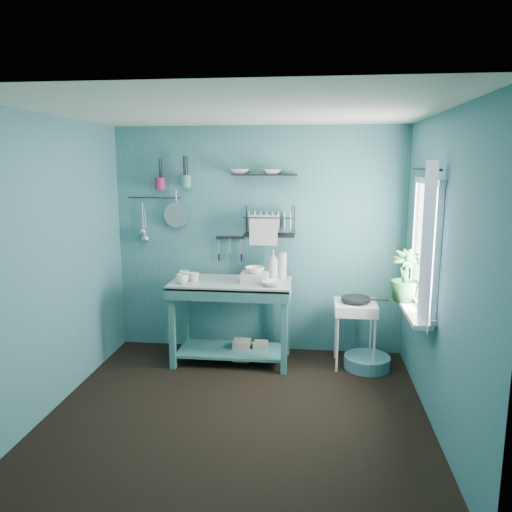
# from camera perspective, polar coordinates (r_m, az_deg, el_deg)

# --- Properties ---
(floor) EXTENTS (3.20, 3.20, 0.00)m
(floor) POSITION_cam_1_polar(r_m,az_deg,el_deg) (4.51, -1.99, -17.19)
(floor) COLOR black
(floor) RESTS_ON ground
(ceiling) EXTENTS (3.20, 3.20, 0.00)m
(ceiling) POSITION_cam_1_polar(r_m,az_deg,el_deg) (4.01, -2.23, 16.27)
(ceiling) COLOR silver
(ceiling) RESTS_ON ground
(wall_back) EXTENTS (3.20, 0.00, 3.20)m
(wall_back) POSITION_cam_1_polar(r_m,az_deg,el_deg) (5.54, 0.28, 1.75)
(wall_back) COLOR #397075
(wall_back) RESTS_ON ground
(wall_front) EXTENTS (3.20, 0.00, 3.20)m
(wall_front) POSITION_cam_1_polar(r_m,az_deg,el_deg) (2.66, -7.12, -8.19)
(wall_front) COLOR #397075
(wall_front) RESTS_ON ground
(wall_left) EXTENTS (0.00, 3.00, 3.00)m
(wall_left) POSITION_cam_1_polar(r_m,az_deg,el_deg) (4.60, -22.19, -0.88)
(wall_left) COLOR #397075
(wall_left) RESTS_ON ground
(wall_right) EXTENTS (0.00, 3.00, 3.00)m
(wall_right) POSITION_cam_1_polar(r_m,az_deg,el_deg) (4.15, 20.29, -1.93)
(wall_right) COLOR #397075
(wall_right) RESTS_ON ground
(work_counter) EXTENTS (1.29, 0.71, 0.89)m
(work_counter) POSITION_cam_1_polar(r_m,az_deg,el_deg) (5.35, -2.80, -7.50)
(work_counter) COLOR #35706E
(work_counter) RESTS_ON floor
(mug_left) EXTENTS (0.12, 0.12, 0.10)m
(mug_left) POSITION_cam_1_polar(r_m,az_deg,el_deg) (5.17, -8.40, -2.60)
(mug_left) COLOR white
(mug_left) RESTS_ON work_counter
(mug_mid) EXTENTS (0.14, 0.14, 0.09)m
(mug_mid) POSITION_cam_1_polar(r_m,az_deg,el_deg) (5.24, -7.06, -2.41)
(mug_mid) COLOR white
(mug_mid) RESTS_ON work_counter
(mug_right) EXTENTS (0.17, 0.17, 0.10)m
(mug_right) POSITION_cam_1_polar(r_m,az_deg,el_deg) (5.32, -8.17, -2.20)
(mug_right) COLOR white
(mug_right) RESTS_ON work_counter
(wash_tub) EXTENTS (0.28, 0.22, 0.10)m
(wash_tub) POSITION_cam_1_polar(r_m,az_deg,el_deg) (5.16, -0.14, -2.48)
(wash_tub) COLOR beige
(wash_tub) RESTS_ON work_counter
(tub_bowl) EXTENTS (0.20, 0.19, 0.06)m
(tub_bowl) POSITION_cam_1_polar(r_m,az_deg,el_deg) (5.14, -0.14, -1.60)
(tub_bowl) COLOR white
(tub_bowl) RESTS_ON wash_tub
(soap_bottle) EXTENTS (0.11, 0.12, 0.30)m
(soap_bottle) POSITION_cam_1_polar(r_m,az_deg,el_deg) (5.34, 1.95, -0.95)
(soap_bottle) COLOR beige
(soap_bottle) RESTS_ON work_counter
(water_bottle) EXTENTS (0.09, 0.09, 0.28)m
(water_bottle) POSITION_cam_1_polar(r_m,az_deg,el_deg) (5.35, 3.04, -1.03)
(water_bottle) COLOR silver
(water_bottle) RESTS_ON work_counter
(counter_bowl) EXTENTS (0.22, 0.22, 0.05)m
(counter_bowl) POSITION_cam_1_polar(r_m,az_deg,el_deg) (5.02, 1.95, -3.13)
(counter_bowl) COLOR white
(counter_bowl) RESTS_ON work_counter
(hotplate_stand) EXTENTS (0.44, 0.44, 0.69)m
(hotplate_stand) POSITION_cam_1_polar(r_m,az_deg,el_deg) (5.37, 11.18, -8.75)
(hotplate_stand) COLOR white
(hotplate_stand) RESTS_ON floor
(frying_pan) EXTENTS (0.30, 0.30, 0.03)m
(frying_pan) POSITION_cam_1_polar(r_m,az_deg,el_deg) (5.26, 11.33, -4.83)
(frying_pan) COLOR black
(frying_pan) RESTS_ON hotplate_stand
(knife_strip) EXTENTS (0.32, 0.07, 0.03)m
(knife_strip) POSITION_cam_1_polar(r_m,az_deg,el_deg) (5.55, -2.97, 2.10)
(knife_strip) COLOR black
(knife_strip) RESTS_ON wall_back
(dish_rack) EXTENTS (0.57, 0.28, 0.32)m
(dish_rack) POSITION_cam_1_polar(r_m,az_deg,el_deg) (5.37, 1.54, 3.99)
(dish_rack) COLOR black
(dish_rack) RESTS_ON wall_back
(upper_shelf) EXTENTS (0.71, 0.20, 0.02)m
(upper_shelf) POSITION_cam_1_polar(r_m,az_deg,el_deg) (5.37, 0.99, 9.26)
(upper_shelf) COLOR black
(upper_shelf) RESTS_ON wall_back
(shelf_bowl_left) EXTENTS (0.22, 0.22, 0.05)m
(shelf_bowl_left) POSITION_cam_1_polar(r_m,az_deg,el_deg) (5.40, -1.85, 9.81)
(shelf_bowl_left) COLOR white
(shelf_bowl_left) RESTS_ON upper_shelf
(shelf_bowl_right) EXTENTS (0.21, 0.21, 0.05)m
(shelf_bowl_right) POSITION_cam_1_polar(r_m,az_deg,el_deg) (5.36, 1.88, 9.97)
(shelf_bowl_right) COLOR white
(shelf_bowl_right) RESTS_ON upper_shelf
(utensil_cup_magenta) EXTENTS (0.11, 0.11, 0.13)m
(utensil_cup_magenta) POSITION_cam_1_polar(r_m,az_deg,el_deg) (5.63, -10.90, 8.13)
(utensil_cup_magenta) COLOR #9A1C4B
(utensil_cup_magenta) RESTS_ON wall_back
(utensil_cup_teal) EXTENTS (0.11, 0.11, 0.13)m
(utensil_cup_teal) POSITION_cam_1_polar(r_m,az_deg,el_deg) (5.55, -7.99, 8.46)
(utensil_cup_teal) COLOR teal
(utensil_cup_teal) RESTS_ON wall_back
(colander) EXTENTS (0.28, 0.03, 0.28)m
(colander) POSITION_cam_1_polar(r_m,az_deg,el_deg) (5.64, -9.09, 4.67)
(colander) COLOR #A9ADB2
(colander) RESTS_ON wall_back
(ladle_outer) EXTENTS (0.01, 0.01, 0.30)m
(ladle_outer) POSITION_cam_1_polar(r_m,az_deg,el_deg) (5.77, -12.82, 4.45)
(ladle_outer) COLOR #A9ADB2
(ladle_outer) RESTS_ON wall_back
(ladle_inner) EXTENTS (0.01, 0.01, 0.30)m
(ladle_inner) POSITION_cam_1_polar(r_m,az_deg,el_deg) (5.77, -12.55, 3.65)
(ladle_inner) COLOR #A9ADB2
(ladle_inner) RESTS_ON wall_back
(hook_rail) EXTENTS (0.60, 0.01, 0.01)m
(hook_rail) POSITION_cam_1_polar(r_m,az_deg,el_deg) (5.71, -11.54, 6.54)
(hook_rail) COLOR black
(hook_rail) RESTS_ON wall_back
(window_glass) EXTENTS (0.00, 1.10, 1.10)m
(window_glass) POSITION_cam_1_polar(r_m,az_deg,el_deg) (4.55, 18.93, 1.14)
(window_glass) COLOR white
(window_glass) RESTS_ON wall_right
(windowsill) EXTENTS (0.16, 0.95, 0.04)m
(windowsill) POSITION_cam_1_polar(r_m,az_deg,el_deg) (4.66, 17.47, -6.00)
(windowsill) COLOR white
(windowsill) RESTS_ON wall_right
(curtain) EXTENTS (0.00, 1.35, 1.35)m
(curtain) POSITION_cam_1_polar(r_m,az_deg,el_deg) (4.24, 18.95, 1.16)
(curtain) COLOR white
(curtain) RESTS_ON wall_right
(curtain_rod) EXTENTS (0.02, 1.05, 0.02)m
(curtain_rod) POSITION_cam_1_polar(r_m,az_deg,el_deg) (4.49, 18.87, 9.36)
(curtain_rod) COLOR black
(curtain_rod) RESTS_ON wall_right
(potted_plant) EXTENTS (0.27, 0.27, 0.48)m
(potted_plant) POSITION_cam_1_polar(r_m,az_deg,el_deg) (4.84, 16.67, -2.19)
(potted_plant) COLOR #265F29
(potted_plant) RESTS_ON windowsill
(storage_tin_large) EXTENTS (0.18, 0.18, 0.22)m
(storage_tin_large) POSITION_cam_1_polar(r_m,az_deg,el_deg) (5.49, -1.63, -10.69)
(storage_tin_large) COLOR gray
(storage_tin_large) RESTS_ON floor
(storage_tin_small) EXTENTS (0.15, 0.15, 0.20)m
(storage_tin_small) POSITION_cam_1_polar(r_m,az_deg,el_deg) (5.50, 0.51, -10.76)
(storage_tin_small) COLOR gray
(storage_tin_small) RESTS_ON floor
(floor_basin) EXTENTS (0.47, 0.47, 0.13)m
(floor_basin) POSITION_cam_1_polar(r_m,az_deg,el_deg) (5.42, 12.57, -11.74)
(floor_basin) COLOR teal
(floor_basin) RESTS_ON floor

